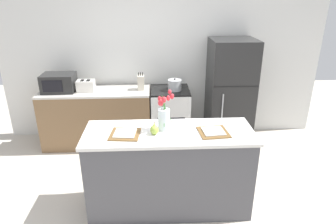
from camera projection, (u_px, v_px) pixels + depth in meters
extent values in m
plane|color=beige|center=(169.00, 205.00, 3.52)|extent=(10.00, 10.00, 0.00)
cube|color=silver|center=(162.00, 56.00, 4.85)|extent=(5.20, 0.08, 2.70)
cube|color=#4C4C51|center=(169.00, 171.00, 3.34)|extent=(1.76, 0.62, 0.92)
cube|color=silver|center=(169.00, 133.00, 3.16)|extent=(1.80, 0.66, 0.03)
cube|color=brown|center=(98.00, 118.00, 4.78)|extent=(1.68, 0.60, 0.88)
cube|color=beige|center=(95.00, 91.00, 4.61)|extent=(1.68, 0.60, 0.03)
cube|color=silver|center=(170.00, 117.00, 4.83)|extent=(0.60, 0.60, 0.88)
cube|color=black|center=(170.00, 90.00, 4.66)|extent=(0.60, 0.60, 0.02)
cube|color=black|center=(171.00, 127.00, 4.56)|extent=(0.42, 0.01, 0.29)
cube|color=black|center=(230.00, 93.00, 4.73)|extent=(0.68, 0.64, 1.67)
cube|color=black|center=(236.00, 87.00, 4.35)|extent=(0.67, 0.01, 0.01)
cylinder|color=#B2B5B7|center=(222.00, 117.00, 4.50)|extent=(0.02, 0.02, 0.72)
cylinder|color=silver|center=(164.00, 119.00, 3.16)|extent=(0.13, 0.13, 0.23)
cylinder|color=#4C9342|center=(166.00, 111.00, 3.13)|extent=(0.13, 0.03, 0.28)
ellipsoid|color=red|center=(172.00, 96.00, 3.08)|extent=(0.04, 0.04, 0.06)
cylinder|color=#4C9342|center=(166.00, 109.00, 3.13)|extent=(0.09, 0.07, 0.32)
ellipsoid|color=red|center=(170.00, 92.00, 3.10)|extent=(0.04, 0.04, 0.05)
cylinder|color=#4C9342|center=(164.00, 113.00, 3.15)|extent=(0.02, 0.11, 0.23)
ellipsoid|color=red|center=(162.00, 100.00, 3.15)|extent=(0.04, 0.04, 0.07)
cylinder|color=#4C9342|center=(161.00, 112.00, 3.15)|extent=(0.04, 0.04, 0.26)
ellipsoid|color=red|center=(159.00, 99.00, 3.11)|extent=(0.04, 0.04, 0.05)
cylinder|color=#4C9342|center=(163.00, 115.00, 3.13)|extent=(0.06, 0.01, 0.23)
ellipsoid|color=red|center=(160.00, 103.00, 3.08)|extent=(0.04, 0.04, 0.06)
cylinder|color=#4C9342|center=(163.00, 114.00, 3.13)|extent=(0.05, 0.07, 0.23)
ellipsoid|color=red|center=(161.00, 103.00, 3.05)|extent=(0.05, 0.05, 0.07)
cylinder|color=#4C9342|center=(164.00, 113.00, 3.10)|extent=(0.01, 0.09, 0.28)
ellipsoid|color=red|center=(164.00, 100.00, 3.00)|extent=(0.04, 0.04, 0.07)
cylinder|color=#4C9342|center=(165.00, 112.00, 3.11)|extent=(0.06, 0.06, 0.29)
ellipsoid|color=red|center=(168.00, 98.00, 3.03)|extent=(0.04, 0.04, 0.06)
ellipsoid|color=#9EBC47|center=(154.00, 130.00, 3.08)|extent=(0.09, 0.09, 0.10)
cone|color=#9EBC47|center=(154.00, 125.00, 3.05)|extent=(0.05, 0.05, 0.04)
cylinder|color=brown|center=(154.00, 122.00, 3.04)|extent=(0.01, 0.01, 0.02)
cube|color=brown|center=(125.00, 134.00, 3.08)|extent=(0.33, 0.33, 0.01)
cube|color=silver|center=(125.00, 133.00, 3.08)|extent=(0.24, 0.24, 0.01)
cube|color=brown|center=(213.00, 132.00, 3.12)|extent=(0.33, 0.33, 0.01)
cube|color=silver|center=(213.00, 131.00, 3.12)|extent=(0.24, 0.24, 0.01)
cube|color=silver|center=(86.00, 86.00, 4.54)|extent=(0.26, 0.18, 0.17)
cube|color=black|center=(82.00, 80.00, 4.51)|extent=(0.05, 0.11, 0.01)
cube|color=black|center=(88.00, 80.00, 4.51)|extent=(0.05, 0.11, 0.01)
cube|color=black|center=(76.00, 84.00, 4.53)|extent=(0.02, 0.02, 0.02)
cylinder|color=#B2B5B7|center=(175.00, 85.00, 4.59)|extent=(0.21, 0.21, 0.15)
cylinder|color=#B2B5B7|center=(175.00, 80.00, 4.56)|extent=(0.21, 0.21, 0.01)
sphere|color=black|center=(175.00, 79.00, 4.55)|extent=(0.02, 0.02, 0.02)
cube|color=black|center=(59.00, 83.00, 4.53)|extent=(0.48, 0.36, 0.27)
cube|color=black|center=(52.00, 86.00, 4.35)|extent=(0.29, 0.01, 0.18)
cube|color=beige|center=(141.00, 83.00, 4.62)|extent=(0.10, 0.14, 0.22)
cylinder|color=black|center=(139.00, 74.00, 4.56)|extent=(0.01, 0.01, 0.05)
cylinder|color=black|center=(141.00, 74.00, 4.57)|extent=(0.01, 0.01, 0.05)
cylinder|color=black|center=(143.00, 74.00, 4.57)|extent=(0.01, 0.01, 0.05)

